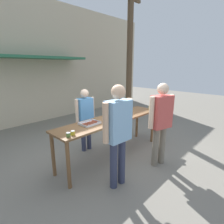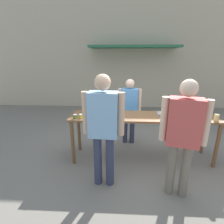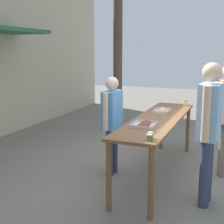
{
  "view_description": "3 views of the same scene",
  "coord_description": "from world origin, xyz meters",
  "px_view_note": "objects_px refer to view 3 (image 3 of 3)",
  "views": [
    {
      "loc": [
        -2.8,
        -2.67,
        2.13
      ],
      "look_at": [
        0.0,
        0.0,
        1.1
      ],
      "focal_mm": 28.0,
      "sensor_mm": 36.0,
      "label": 1
    },
    {
      "loc": [
        -0.46,
        -3.3,
        2.07
      ],
      "look_at": [
        -0.62,
        0.05,
        1.0
      ],
      "focal_mm": 28.0,
      "sensor_mm": 36.0,
      "label": 2
    },
    {
      "loc": [
        -4.7,
        -1.13,
        1.97
      ],
      "look_at": [
        -0.24,
        0.69,
        1.03
      ],
      "focal_mm": 50.0,
      "sensor_mm": 36.0,
      "label": 3
    }
  ],
  "objects_px": {
    "person_server_behind_table": "(112,117)",
    "person_customer_holding_hotdog": "(209,122)",
    "food_tray_buns": "(162,111)",
    "food_tray_sausages": "(144,125)",
    "condiment_jar_ketchup": "(150,135)",
    "condiment_jar_mustard": "(149,138)",
    "utility_pole": "(118,24)",
    "beer_cup": "(186,102)"
  },
  "relations": [
    {
      "from": "food_tray_buns",
      "to": "condiment_jar_ketchup",
      "type": "xyz_separation_m",
      "value": [
        -1.69,
        -0.25,
        0.02
      ]
    },
    {
      "from": "food_tray_sausages",
      "to": "condiment_jar_ketchup",
      "type": "relative_size",
      "value": 5.0
    },
    {
      "from": "food_tray_sausages",
      "to": "condiment_jar_mustard",
      "type": "distance_m",
      "value": 0.73
    },
    {
      "from": "condiment_jar_mustard",
      "to": "person_customer_holding_hotdog",
      "type": "distance_m",
      "value": 0.86
    },
    {
      "from": "food_tray_sausages",
      "to": "condiment_jar_mustard",
      "type": "xyz_separation_m",
      "value": [
        -0.68,
        -0.27,
        0.02
      ]
    },
    {
      "from": "utility_pole",
      "to": "food_tray_sausages",
      "type": "bearing_deg",
      "value": -153.46
    },
    {
      "from": "condiment_jar_mustard",
      "to": "person_server_behind_table",
      "type": "relative_size",
      "value": 0.05
    },
    {
      "from": "condiment_jar_mustard",
      "to": "person_customer_holding_hotdog",
      "type": "relative_size",
      "value": 0.04
    },
    {
      "from": "food_tray_buns",
      "to": "person_server_behind_table",
      "type": "height_order",
      "value": "person_server_behind_table"
    },
    {
      "from": "person_server_behind_table",
      "to": "person_customer_holding_hotdog",
      "type": "height_order",
      "value": "person_customer_holding_hotdog"
    },
    {
      "from": "beer_cup",
      "to": "food_tray_buns",
      "type": "bearing_deg",
      "value": 162.02
    },
    {
      "from": "condiment_jar_mustard",
      "to": "beer_cup",
      "type": "relative_size",
      "value": 0.65
    },
    {
      "from": "food_tray_buns",
      "to": "utility_pole",
      "type": "xyz_separation_m",
      "value": [
        2.39,
        1.75,
        1.66
      ]
    },
    {
      "from": "condiment_jar_ketchup",
      "to": "beer_cup",
      "type": "bearing_deg",
      "value": -0.25
    },
    {
      "from": "food_tray_buns",
      "to": "beer_cup",
      "type": "relative_size",
      "value": 3.14
    },
    {
      "from": "food_tray_sausages",
      "to": "food_tray_buns",
      "type": "distance_m",
      "value": 1.11
    },
    {
      "from": "condiment_jar_ketchup",
      "to": "utility_pole",
      "type": "relative_size",
      "value": 0.02
    },
    {
      "from": "person_customer_holding_hotdog",
      "to": "condiment_jar_ketchup",
      "type": "bearing_deg",
      "value": -47.76
    },
    {
      "from": "condiment_jar_ketchup",
      "to": "person_customer_holding_hotdog",
      "type": "height_order",
      "value": "person_customer_holding_hotdog"
    },
    {
      "from": "utility_pole",
      "to": "person_server_behind_table",
      "type": "bearing_deg",
      "value": -160.39
    },
    {
      "from": "food_tray_buns",
      "to": "food_tray_sausages",
      "type": "bearing_deg",
      "value": -179.95
    },
    {
      "from": "food_tray_buns",
      "to": "condiment_jar_mustard",
      "type": "relative_size",
      "value": 4.81
    },
    {
      "from": "food_tray_buns",
      "to": "person_server_behind_table",
      "type": "relative_size",
      "value": 0.24
    },
    {
      "from": "food_tray_sausages",
      "to": "condiment_jar_mustard",
      "type": "height_order",
      "value": "condiment_jar_mustard"
    },
    {
      "from": "condiment_jar_ketchup",
      "to": "condiment_jar_mustard",
      "type": "bearing_deg",
      "value": -171.02
    },
    {
      "from": "condiment_jar_mustard",
      "to": "beer_cup",
      "type": "xyz_separation_m",
      "value": [
        2.61,
        0.01,
        0.02
      ]
    },
    {
      "from": "food_tray_sausages",
      "to": "condiment_jar_ketchup",
      "type": "height_order",
      "value": "condiment_jar_ketchup"
    },
    {
      "from": "beer_cup",
      "to": "person_customer_holding_hotdog",
      "type": "relative_size",
      "value": 0.06
    },
    {
      "from": "condiment_jar_mustard",
      "to": "utility_pole",
      "type": "distance_m",
      "value": 4.92
    },
    {
      "from": "person_customer_holding_hotdog",
      "to": "utility_pole",
      "type": "height_order",
      "value": "utility_pole"
    },
    {
      "from": "food_tray_buns",
      "to": "condiment_jar_mustard",
      "type": "bearing_deg",
      "value": -171.5
    },
    {
      "from": "food_tray_sausages",
      "to": "beer_cup",
      "type": "bearing_deg",
      "value": -7.77
    },
    {
      "from": "utility_pole",
      "to": "condiment_jar_ketchup",
      "type": "bearing_deg",
      "value": -153.91
    },
    {
      "from": "condiment_jar_mustard",
      "to": "utility_pole",
      "type": "xyz_separation_m",
      "value": [
        4.18,
        2.01,
        1.65
      ]
    },
    {
      "from": "food_tray_sausages",
      "to": "person_server_behind_table",
      "type": "relative_size",
      "value": 0.24
    },
    {
      "from": "person_server_behind_table",
      "to": "person_customer_holding_hotdog",
      "type": "xyz_separation_m",
      "value": [
        -0.47,
        -1.51,
        0.15
      ]
    },
    {
      "from": "food_tray_buns",
      "to": "utility_pole",
      "type": "relative_size",
      "value": 0.07
    },
    {
      "from": "condiment_jar_ketchup",
      "to": "person_customer_holding_hotdog",
      "type": "xyz_separation_m",
      "value": [
        0.49,
        -0.62,
        0.11
      ]
    },
    {
      "from": "condiment_jar_ketchup",
      "to": "person_server_behind_table",
      "type": "xyz_separation_m",
      "value": [
        0.96,
        0.89,
        -0.04
      ]
    },
    {
      "from": "beer_cup",
      "to": "condiment_jar_mustard",
      "type": "bearing_deg",
      "value": -179.89
    },
    {
      "from": "person_server_behind_table",
      "to": "person_customer_holding_hotdog",
      "type": "bearing_deg",
      "value": -103.77
    },
    {
      "from": "condiment_jar_mustard",
      "to": "condiment_jar_ketchup",
      "type": "relative_size",
      "value": 1.0
    }
  ]
}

